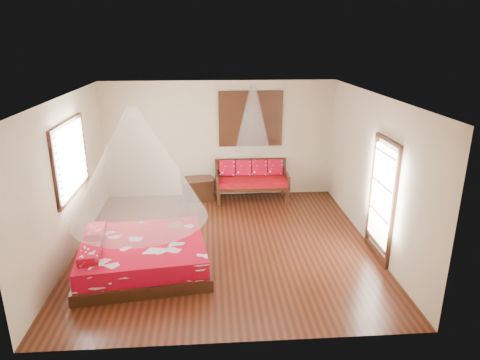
% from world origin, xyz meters
% --- Properties ---
extents(room, '(5.54, 5.54, 2.84)m').
position_xyz_m(room, '(0.00, 0.00, 1.40)').
color(room, black).
rests_on(room, ground).
extents(bed, '(2.34, 2.17, 0.64)m').
position_xyz_m(bed, '(-1.42, -0.78, 0.25)').
color(bed, black).
rests_on(bed, floor).
extents(daybed, '(1.74, 0.77, 0.94)m').
position_xyz_m(daybed, '(0.75, 2.38, 0.52)').
color(daybed, black).
rests_on(daybed, floor).
extents(storage_chest, '(0.84, 0.67, 0.52)m').
position_xyz_m(storage_chest, '(-0.57, 2.45, 0.26)').
color(storage_chest, black).
rests_on(storage_chest, floor).
extents(shutter_panel, '(1.52, 0.06, 1.32)m').
position_xyz_m(shutter_panel, '(0.75, 2.72, 1.90)').
color(shutter_panel, black).
rests_on(shutter_panel, wall_back).
extents(window_left, '(0.10, 1.74, 1.34)m').
position_xyz_m(window_left, '(-2.71, 0.20, 1.70)').
color(window_left, black).
rests_on(window_left, wall_left).
extents(glazed_door, '(0.08, 1.02, 2.16)m').
position_xyz_m(glazed_door, '(2.72, -0.60, 1.07)').
color(glazed_door, black).
rests_on(glazed_door, floor).
extents(wine_tray, '(0.28, 0.28, 0.22)m').
position_xyz_m(wine_tray, '(-0.90, -0.17, 0.56)').
color(wine_tray, brown).
rests_on(wine_tray, bed).
extents(mosquito_net_main, '(2.21, 2.21, 1.80)m').
position_xyz_m(mosquito_net_main, '(-1.40, -0.78, 1.85)').
color(mosquito_net_main, white).
rests_on(mosquito_net_main, ceiling).
extents(mosquito_net_daybed, '(0.82, 0.82, 1.50)m').
position_xyz_m(mosquito_net_daybed, '(0.75, 2.25, 2.00)').
color(mosquito_net_daybed, white).
rests_on(mosquito_net_daybed, ceiling).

